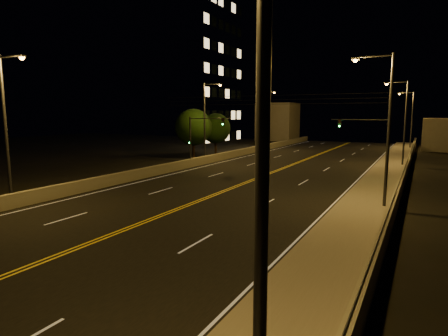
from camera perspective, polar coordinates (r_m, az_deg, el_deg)
The scene contains 22 objects.
road at distance 28.29m, azimuth -1.68°, elevation -4.20°, with size 18.00×120.00×0.02m, color black.
sidewalk at distance 24.88m, azimuth 20.61°, elevation -6.16°, with size 3.60×120.00×0.30m, color gray.
curb at distance 25.19m, azimuth 16.36°, elevation -5.96°, with size 0.14×120.00×0.15m, color gray.
parapet_wall at distance 24.59m, azimuth 24.51°, elevation -4.99°, with size 0.30×120.00×1.00m, color gray.
jersey_barrier at distance 33.98m, azimuth -16.04°, elevation -1.59°, with size 0.45×120.00×0.97m, color gray.
distant_building_right at distance 73.54m, azimuth 30.28°, elevation 4.48°, with size 6.00×10.00×5.29m, color gray.
distant_building_left at distance 87.28m, azimuth 8.19°, elevation 6.99°, with size 8.00×8.00×8.45m, color gray.
parapet_rail at distance 24.48m, azimuth 24.58°, elevation -3.78°, with size 0.06×0.06×120.00m, color black.
lane_markings at distance 28.22m, azimuth -1.75°, elevation -4.20°, with size 17.32×116.00×0.00m.
streetlight_0 at distance 5.18m, azimuth 3.18°, elevation 2.34°, with size 2.55×0.28×9.78m.
streetlight_1 at distance 25.44m, azimuth 23.30°, elevation 6.45°, with size 2.55×0.28×9.78m.
streetlight_2 at distance 47.38m, azimuth 25.61°, elevation 6.87°, with size 2.55×0.28×9.78m.
streetlight_3 at distance 71.99m, azimuth 26.53°, elevation 7.04°, with size 2.55×0.28×9.78m.
streetlight_4 at distance 27.89m, azimuth -30.11°, elevation 6.11°, with size 2.55×0.28×9.78m.
streetlight_5 at distance 46.28m, azimuth -2.71°, elevation 7.66°, with size 2.55×0.28×9.78m.
streetlight_6 at distance 62.63m, azimuth 5.92°, elevation 7.80°, with size 2.55×0.28×9.78m.
traffic_signal_right at distance 36.22m, azimuth 22.10°, elevation 3.82°, with size 5.11×0.31×5.78m.
traffic_signal_left at distance 42.45m, azimuth -3.98°, elevation 4.99°, with size 5.11×0.31×5.78m.
overhead_wires at distance 36.19m, azimuth 5.87°, elevation 10.28°, with size 22.00×0.03×0.83m.
building_tower at distance 74.52m, azimuth -8.46°, elevation 15.38°, with size 24.00×15.00×31.94m.
tree_0 at distance 51.42m, azimuth -4.69°, elevation 6.22°, with size 5.00×5.00×6.78m.
tree_1 at distance 56.92m, azimuth -1.30°, elevation 6.06°, with size 4.56×4.56×6.18m.
Camera 1 is at (13.70, -3.97, 6.15)m, focal length 30.00 mm.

